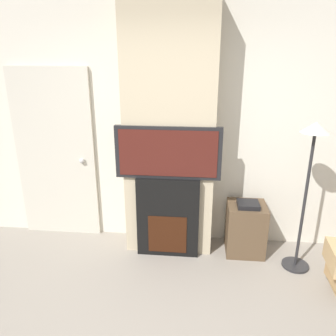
{
  "coord_description": "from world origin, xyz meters",
  "views": [
    {
      "loc": [
        0.32,
        -1.56,
        2.14
      ],
      "look_at": [
        0.0,
        1.63,
        1.02
      ],
      "focal_mm": 35.0,
      "sensor_mm": 36.0,
      "label": 1
    }
  ],
  "objects_px": {
    "fireplace": "(168,217)",
    "television": "(168,153)",
    "media_stand": "(245,228)",
    "floor_lamp": "(310,165)"
  },
  "relations": [
    {
      "from": "fireplace",
      "to": "media_stand",
      "type": "height_order",
      "value": "fireplace"
    },
    {
      "from": "television",
      "to": "floor_lamp",
      "type": "bearing_deg",
      "value": -4.94
    },
    {
      "from": "television",
      "to": "media_stand",
      "type": "relative_size",
      "value": 1.74
    },
    {
      "from": "fireplace",
      "to": "television",
      "type": "xyz_separation_m",
      "value": [
        0.0,
        -0.0,
        0.73
      ]
    },
    {
      "from": "fireplace",
      "to": "floor_lamp",
      "type": "distance_m",
      "value": 1.54
    },
    {
      "from": "fireplace",
      "to": "television",
      "type": "relative_size",
      "value": 0.83
    },
    {
      "from": "media_stand",
      "to": "fireplace",
      "type": "bearing_deg",
      "value": -172.2
    },
    {
      "from": "fireplace",
      "to": "floor_lamp",
      "type": "height_order",
      "value": "floor_lamp"
    },
    {
      "from": "fireplace",
      "to": "floor_lamp",
      "type": "bearing_deg",
      "value": -5.02
    },
    {
      "from": "floor_lamp",
      "to": "media_stand",
      "type": "height_order",
      "value": "floor_lamp"
    }
  ]
}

